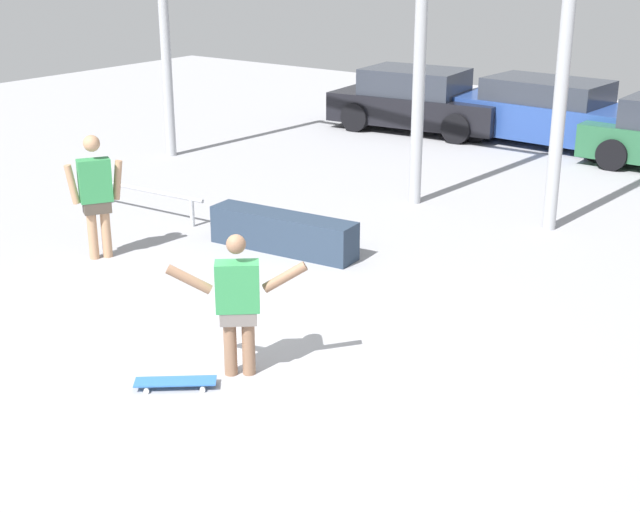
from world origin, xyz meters
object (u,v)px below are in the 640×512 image
skateboarder (238,300)px  parked_car_blue (551,113)px  grind_box (283,232)px  grind_rail (142,194)px  skateboard (175,382)px  parked_car_black (419,101)px  bystander (96,192)px

skateboarder → parked_car_blue: size_ratio=0.33×
grind_box → parked_car_blue: bearing=88.0°
skateboarder → grind_box: 3.85m
grind_rail → grind_box: bearing=0.4°
parked_car_blue → skateboard: bearing=-80.3°
parked_car_black → bystander: (0.87, -10.10, 0.28)m
parked_car_blue → grind_rail: bearing=-106.4°
grind_box → parked_car_black: (-2.74, 8.36, 0.40)m
grind_box → grind_rail: 2.86m
parked_car_black → bystander: 10.14m
skateboarder → grind_box: skateboarder is taller
grind_box → bystander: bearing=-136.9°
parked_car_black → grind_box: bearing=-77.8°
skateboarder → skateboard: bearing=-157.8°
parked_car_blue → bystander: size_ratio=2.64×
skateboarder → grind_box: (-2.03, 3.23, -0.55)m
skateboard → grind_rail: size_ratio=0.30×
grind_rail → bystander: (0.99, -1.72, 0.58)m
bystander → grind_rail: bearing=-119.0°
parked_car_black → parked_car_blue: parked_car_black is taller
bystander → skateboarder: bearing=100.1°
skateboard → bystander: size_ratio=0.44×
parked_car_blue → bystander: bearing=-98.3°
parked_car_blue → grind_box: bearing=-88.6°
skateboarder → grind_rail: 5.86m
parked_car_blue → parked_car_black: bearing=-169.1°
grind_rail → bystander: bearing=-59.9°
grind_box → grind_rail: size_ratio=0.89×
grind_rail → bystander: size_ratio=1.44×
grind_rail → parked_car_black: bearing=89.2°
skateboard → parked_car_blue: parked_car_blue is taller
skateboard → bystander: (-3.57, 2.09, 0.89)m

